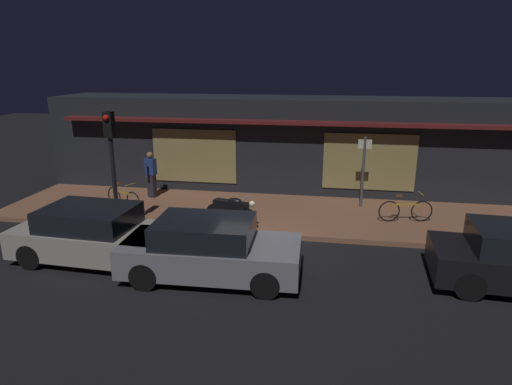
{
  "coord_description": "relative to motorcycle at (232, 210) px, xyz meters",
  "views": [
    {
      "loc": [
        1.82,
        -10.67,
        4.83
      ],
      "look_at": [
        -0.41,
        2.4,
        0.95
      ],
      "focal_mm": 30.94,
      "sensor_mm": 36.0,
      "label": 1
    }
  ],
  "objects": [
    {
      "name": "parked_car_far",
      "position": [
        0.16,
        -3.08,
        0.06
      ],
      "size": [
        4.15,
        1.88,
        1.42
      ],
      "color": "black",
      "rests_on": "ground_plane"
    },
    {
      "name": "traffic_light_pole",
      "position": [
        -3.1,
        -1.12,
        1.83
      ],
      "size": [
        0.24,
        0.33,
        3.6
      ],
      "color": "black",
      "rests_on": "ground_plane"
    },
    {
      "name": "storefront_building",
      "position": [
        0.99,
        4.88,
        1.16
      ],
      "size": [
        18.0,
        3.3,
        3.6
      ],
      "color": "black",
      "rests_on": "ground_plane"
    },
    {
      "name": "person_photographer",
      "position": [
        -3.51,
        2.39,
        0.38
      ],
      "size": [
        0.42,
        0.61,
        1.67
      ],
      "color": "#28232D",
      "rests_on": "sidewalk_slab"
    },
    {
      "name": "sidewalk_slab",
      "position": [
        0.99,
        1.49,
        -0.57
      ],
      "size": [
        18.0,
        4.0,
        0.15
      ],
      "primitive_type": "cube",
      "color": "brown",
      "rests_on": "ground_plane"
    },
    {
      "name": "parked_car_near",
      "position": [
        -2.93,
        -2.66,
        0.06
      ],
      "size": [
        4.18,
        1.96,
        1.42
      ],
      "color": "black",
      "rests_on": "ground_plane"
    },
    {
      "name": "bicycle_extra",
      "position": [
        -3.95,
        0.99,
        -0.14
      ],
      "size": [
        1.5,
        0.78,
        0.91
      ],
      "color": "black",
      "rests_on": "sidewalk_slab"
    },
    {
      "name": "ground_plane",
      "position": [
        0.99,
        -1.51,
        -0.65
      ],
      "size": [
        60.0,
        60.0,
        0.0
      ],
      "primitive_type": "plane",
      "color": "black"
    },
    {
      "name": "sign_post",
      "position": [
        3.93,
        2.52,
        0.86
      ],
      "size": [
        0.44,
        0.09,
        2.4
      ],
      "color": "#47474C",
      "rests_on": "sidewalk_slab"
    },
    {
      "name": "bicycle_parked",
      "position": [
        5.17,
        1.23,
        -0.14
      ],
      "size": [
        1.64,
        0.44,
        0.91
      ],
      "color": "black",
      "rests_on": "sidewalk_slab"
    },
    {
      "name": "motorcycle",
      "position": [
        0.0,
        0.0,
        0.0
      ],
      "size": [
        1.65,
        0.75,
        0.97
      ],
      "color": "black",
      "rests_on": "sidewalk_slab"
    }
  ]
}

